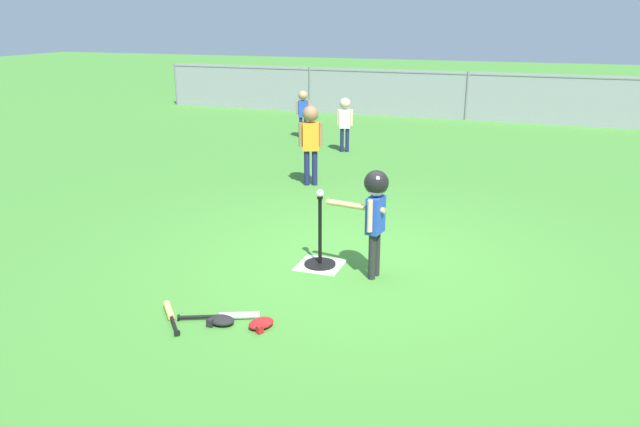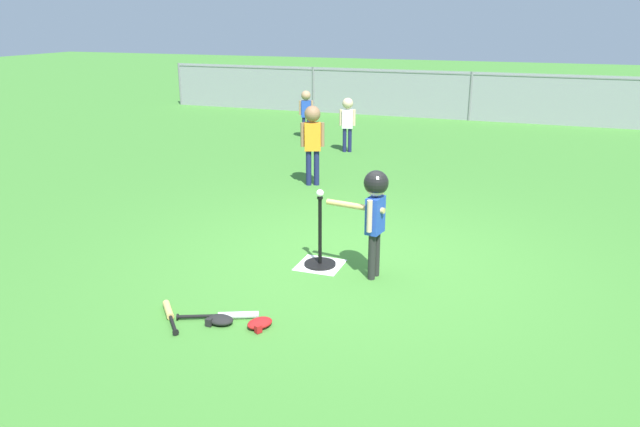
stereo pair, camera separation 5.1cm
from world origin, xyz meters
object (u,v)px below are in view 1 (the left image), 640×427
object	(u,v)px
fielder_deep_left	(345,117)
glove_near_bats	(261,324)
batting_tee	(320,254)
spare_bat_wood	(170,313)
glove_by_plate	(221,320)
fielder_near_left	(303,108)
batter_child	(375,202)
baseball_on_tee	(320,193)
spare_bat_silver	(231,316)
fielder_deep_center	(311,135)

from	to	relation	value
fielder_deep_left	glove_near_bats	size ratio (longest dim) A/B	3.67
batting_tee	spare_bat_wood	bearing A→B (deg)	-119.00
glove_by_plate	fielder_near_left	bearing A→B (deg)	106.18
fielder_near_left	spare_bat_wood	distance (m)	7.93
fielder_near_left	fielder_deep_left	bearing A→B (deg)	-39.68
batting_tee	batter_child	xyz separation A→B (m)	(0.57, -0.10, 0.63)
spare_bat_wood	glove_near_bats	distance (m)	0.80
glove_near_bats	fielder_deep_left	bearing A→B (deg)	101.61
spare_bat_wood	baseball_on_tee	bearing A→B (deg)	61.00
glove_near_bats	spare_bat_silver	bearing A→B (deg)	170.67
batting_tee	glove_by_plate	bearing A→B (deg)	-103.59
fielder_deep_left	glove_by_plate	size ratio (longest dim) A/B	4.45
batting_tee	spare_bat_wood	size ratio (longest dim) A/B	1.57
fielder_deep_left	glove_near_bats	xyz separation A→B (m)	(1.36, -6.63, -0.60)
fielder_near_left	glove_near_bats	distance (m)	8.06
batter_child	glove_by_plate	size ratio (longest dim) A/B	4.75
fielder_deep_left	spare_bat_silver	bearing A→B (deg)	-80.81
batting_tee	fielder_deep_left	world-z (taller)	fielder_deep_left
batter_child	batting_tee	bearing A→B (deg)	170.43
baseball_on_tee	fielder_deep_center	bearing A→B (deg)	112.05
fielder_deep_center	spare_bat_silver	distance (m)	4.33
spare_bat_silver	glove_by_plate	xyz separation A→B (m)	(-0.04, -0.11, 0.01)
baseball_on_tee	spare_bat_silver	bearing A→B (deg)	-103.21
fielder_deep_left	glove_by_plate	xyz separation A→B (m)	(1.03, -6.69, -0.60)
fielder_deep_left	glove_near_bats	bearing A→B (deg)	-78.39
fielder_near_left	glove_by_plate	bearing A→B (deg)	-73.82
baseball_on_tee	fielder_deep_center	distance (m)	3.08
glove_by_plate	glove_near_bats	distance (m)	0.34
baseball_on_tee	fielder_deep_left	world-z (taller)	fielder_deep_left
spare_bat_wood	fielder_deep_center	bearing A→B (deg)	94.54
fielder_deep_center	fielder_deep_left	bearing A→B (deg)	95.31
baseball_on_tee	glove_near_bats	distance (m)	1.56
fielder_deep_left	spare_bat_wood	bearing A→B (deg)	-85.19
glove_by_plate	glove_near_bats	xyz separation A→B (m)	(0.33, 0.06, 0.00)
batter_child	fielder_near_left	bearing A→B (deg)	116.43
baseball_on_tee	fielder_deep_left	xyz separation A→B (m)	(-1.38, 5.25, -0.12)
batting_tee	batter_child	size ratio (longest dim) A/B	0.68
fielder_deep_left	spare_bat_silver	distance (m)	6.69
baseball_on_tee	glove_by_plate	size ratio (longest dim) A/B	0.33
baseball_on_tee	fielder_near_left	xyz separation A→B (m)	(-2.58, 6.24, -0.14)
fielder_deep_left	fielder_near_left	bearing A→B (deg)	140.32
baseball_on_tee	batter_child	distance (m)	0.58
fielder_near_left	glove_by_plate	world-z (taller)	fielder_near_left
glove_near_bats	spare_bat_wood	bearing A→B (deg)	-173.92
batter_child	glove_near_bats	world-z (taller)	batter_child
fielder_near_left	fielder_deep_left	size ratio (longest dim) A/B	0.97
fielder_near_left	fielder_deep_left	world-z (taller)	fielder_deep_left
glove_by_plate	spare_bat_wood	bearing A→B (deg)	-176.74
batter_child	glove_by_plate	xyz separation A→B (m)	(-0.92, -1.34, -0.72)
batting_tee	fielder_deep_center	distance (m)	3.14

